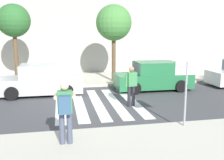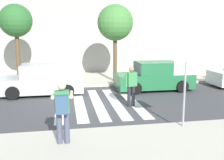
% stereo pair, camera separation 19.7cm
% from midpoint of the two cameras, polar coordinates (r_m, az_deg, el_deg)
% --- Properties ---
extents(ground_plane, '(120.00, 120.00, 0.00)m').
position_cam_midpoint_polar(ground_plane, '(11.62, -3.60, -5.27)').
color(ground_plane, '#424244').
extents(sidewalk_far, '(60.00, 4.80, 0.14)m').
position_cam_midpoint_polar(sidewalk_far, '(17.42, -6.27, 0.26)').
color(sidewalk_far, beige).
rests_on(sidewalk_far, ground).
extents(building_facade_far, '(56.00, 4.00, 7.14)m').
position_cam_midpoint_polar(building_facade_far, '(21.54, -7.53, 11.54)').
color(building_facade_far, '#ADA89E').
rests_on(building_facade_far, ground).
extents(crosswalk_stripe_0, '(0.44, 5.20, 0.01)m').
position_cam_midpoint_polar(crosswalk_stripe_0, '(11.72, -11.54, -5.31)').
color(crosswalk_stripe_0, silver).
rests_on(crosswalk_stripe_0, ground).
extents(crosswalk_stripe_1, '(0.44, 5.20, 0.01)m').
position_cam_midpoint_polar(crosswalk_stripe_1, '(11.73, -7.62, -5.16)').
color(crosswalk_stripe_1, silver).
rests_on(crosswalk_stripe_1, ground).
extents(crosswalk_stripe_2, '(0.44, 5.20, 0.01)m').
position_cam_midpoint_polar(crosswalk_stripe_2, '(11.81, -3.73, -4.99)').
color(crosswalk_stripe_2, silver).
rests_on(crosswalk_stripe_2, ground).
extents(crosswalk_stripe_3, '(0.44, 5.20, 0.01)m').
position_cam_midpoint_polar(crosswalk_stripe_3, '(11.93, 0.09, -4.80)').
color(crosswalk_stripe_3, silver).
rests_on(crosswalk_stripe_3, ground).
extents(crosswalk_stripe_4, '(0.44, 5.20, 0.01)m').
position_cam_midpoint_polar(crosswalk_stripe_4, '(12.11, 3.82, -4.59)').
color(crosswalk_stripe_4, silver).
rests_on(crosswalk_stripe_4, ground).
extents(stop_sign, '(0.76, 0.08, 2.44)m').
position_cam_midpoint_polar(stop_sign, '(8.53, 15.30, 1.74)').
color(stop_sign, gray).
rests_on(stop_sign, sidewalk_near).
extents(photographer_with_backpack, '(0.60, 0.86, 1.72)m').
position_cam_midpoint_polar(photographer_with_backpack, '(7.12, -10.96, -5.92)').
color(photographer_with_backpack, '#474C60').
rests_on(photographer_with_backpack, sidewalk_near).
extents(pedestrian_crossing, '(0.56, 0.33, 1.72)m').
position_cam_midpoint_polar(pedestrian_crossing, '(11.09, 3.72, -0.85)').
color(pedestrian_crossing, '#232328').
rests_on(pedestrian_crossing, ground).
extents(parked_car_silver, '(4.10, 1.92, 1.55)m').
position_cam_midpoint_polar(parked_car_silver, '(13.64, -15.50, -0.13)').
color(parked_car_silver, '#B7BABF').
rests_on(parked_car_silver, ground).
extents(parked_car_green, '(4.10, 1.92, 1.55)m').
position_cam_midpoint_polar(parked_car_green, '(14.45, 8.65, 0.72)').
color(parked_car_green, '#236B3D').
rests_on(parked_car_green, ground).
extents(street_tree_west, '(1.89, 1.89, 4.58)m').
position_cam_midpoint_polar(street_tree_west, '(16.40, -20.93, 11.82)').
color(street_tree_west, brown).
rests_on(street_tree_west, sidewalk_far).
extents(street_tree_center, '(2.13, 2.13, 4.60)m').
position_cam_midpoint_polar(street_tree_center, '(15.90, 0.01, 12.26)').
color(street_tree_center, brown).
rests_on(street_tree_center, sidewalk_far).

